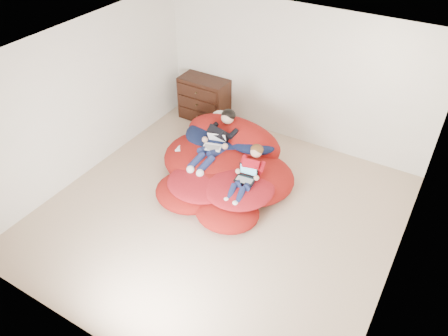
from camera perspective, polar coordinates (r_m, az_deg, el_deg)
room_shell at (r=6.54m, az=-0.52°, el=-4.54°), size 5.10×5.10×2.77m
dresser at (r=8.73m, az=-2.61°, el=8.95°), size 0.96×0.54×0.87m
beanbag_pile at (r=7.18m, az=-0.04°, el=0.33°), size 2.33×2.22×0.88m
cream_pillow at (r=7.73m, az=-0.18°, el=6.50°), size 0.43×0.27×0.27m
older_boy at (r=7.14m, az=-0.80°, el=3.98°), size 0.40×1.20×0.65m
younger_boy at (r=6.54m, az=3.27°, el=-0.34°), size 0.31×0.93×0.59m
laptop_white at (r=7.08m, az=-1.28°, el=3.31°), size 0.34×0.38×0.20m
laptop_black at (r=6.52m, az=2.96°, el=-0.96°), size 0.31×0.26×0.22m
power_adapter at (r=7.30m, az=-5.60°, el=2.36°), size 0.17×0.17×0.06m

